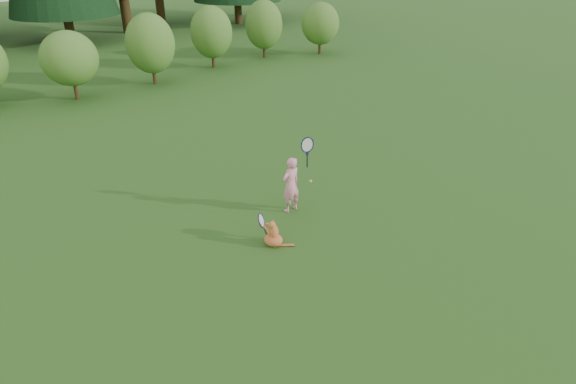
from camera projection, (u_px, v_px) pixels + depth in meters
ground at (307, 243)px, 9.11m from camera, size 100.00×100.00×0.00m
shrub_row at (69, 56)px, 17.36m from camera, size 28.00×3.00×2.80m
child at (291, 183)px, 9.93m from camera, size 0.67×0.37×1.82m
cat at (273, 232)px, 8.94m from camera, size 0.52×0.79×0.70m
tennis_ball at (311, 181)px, 9.87m from camera, size 0.06×0.06×0.06m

